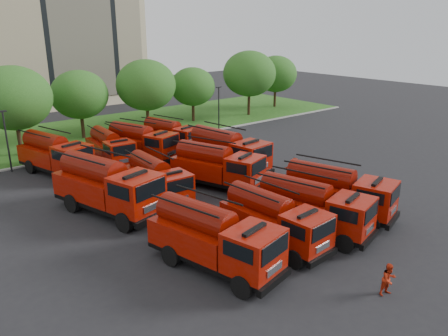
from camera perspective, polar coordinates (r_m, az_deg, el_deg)
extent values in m
plane|color=black|center=(29.62, 2.20, -4.78)|extent=(140.00, 140.00, 0.00)
cube|color=#1C4512|center=(51.05, -17.66, 4.35)|extent=(70.00, 16.00, 0.12)
cube|color=gray|center=(43.84, -13.57, 2.52)|extent=(70.00, 0.30, 0.14)
cube|color=beige|center=(71.21, -24.27, 17.49)|extent=(30.00, 14.00, 25.00)
cube|color=black|center=(64.43, -22.41, 17.79)|extent=(28.00, 0.15, 22.00)
cylinder|color=#382314|center=(44.19, -25.13, 3.19)|extent=(0.36, 0.36, 2.80)
ellipsoid|color=#1B4915|center=(43.45, -25.83, 8.23)|extent=(6.72, 6.72, 5.71)
cylinder|color=#382314|center=(48.62, -17.96, 5.07)|extent=(0.36, 0.36, 2.45)
ellipsoid|color=#1B4915|center=(48.00, -18.37, 9.09)|extent=(5.88, 5.88, 5.00)
cylinder|color=#382314|center=(50.20, -9.90, 6.25)|extent=(0.36, 0.36, 2.73)
ellipsoid|color=#1B4915|center=(49.56, -10.15, 10.62)|extent=(6.55, 6.55, 5.57)
cylinder|color=#382314|center=(54.77, -4.04, 7.22)|extent=(0.36, 0.36, 2.27)
ellipsoid|color=#1B4915|center=(54.25, -4.11, 10.56)|extent=(5.46, 5.46, 4.64)
cylinder|color=#382314|center=(58.55, 3.26, 8.25)|extent=(0.36, 0.36, 2.87)
ellipsoid|color=#1B4915|center=(57.99, 3.33, 12.21)|extent=(6.89, 6.89, 5.85)
cylinder|color=#382314|center=(64.83, 6.65, 8.98)|extent=(0.36, 0.36, 2.52)
ellipsoid|color=#1B4915|center=(64.36, 6.77, 12.11)|extent=(6.05, 6.05, 5.14)
cylinder|color=black|center=(39.42, -26.45, 3.00)|extent=(0.14, 0.14, 5.00)
cube|color=black|center=(38.91, -26.98, 6.62)|extent=(0.60, 0.25, 0.12)
cylinder|color=black|center=(48.99, -0.69, 7.58)|extent=(0.14, 0.14, 5.00)
cube|color=black|center=(48.58, -0.70, 10.53)|extent=(0.60, 0.25, 0.12)
cube|color=black|center=(22.10, -1.38, -11.39)|extent=(3.71, 7.36, 0.30)
cube|color=black|center=(20.35, 6.62, -14.54)|extent=(2.51, 0.76, 0.35)
cube|color=#820B00|center=(20.28, 3.93, -10.69)|extent=(2.86, 2.67, 1.96)
cube|color=black|center=(19.53, 6.72, -10.48)|extent=(2.08, 0.48, 0.85)
cube|color=#820B00|center=(22.36, -3.59, -8.71)|extent=(3.36, 5.03, 1.31)
cylinder|color=#5B0901|center=(21.90, -3.65, -6.22)|extent=(2.34, 4.44, 1.51)
cylinder|color=black|center=(20.01, 2.39, -15.23)|extent=(0.57, 1.15, 1.11)
cylinder|color=black|center=(21.64, 6.10, -12.51)|extent=(0.57, 1.15, 1.11)
cylinder|color=black|center=(22.50, -6.91, -11.26)|extent=(0.57, 1.15, 1.11)
cylinder|color=black|center=(23.96, -2.95, -9.19)|extent=(0.57, 1.15, 1.11)
cube|color=black|center=(24.37, 6.40, -8.67)|extent=(2.49, 6.53, 0.28)
cube|color=black|center=(22.69, 12.75, -11.35)|extent=(2.30, 0.36, 0.32)
cube|color=#820B00|center=(22.71, 10.74, -8.10)|extent=(2.36, 2.15, 1.79)
cube|color=black|center=(22.01, 12.96, -7.94)|extent=(1.93, 0.16, 0.78)
cube|color=#820B00|center=(24.65, 4.68, -6.39)|extent=(2.49, 4.34, 1.19)
cylinder|color=#5B0901|center=(24.26, 4.74, -4.30)|extent=(1.60, 3.93, 1.38)
cylinder|color=black|center=(22.38, 9.30, -11.68)|extent=(0.38, 1.03, 1.01)
cylinder|color=black|center=(23.90, 12.47, -9.83)|extent=(0.38, 1.03, 1.01)
cylinder|color=black|center=(24.71, 1.85, -8.39)|extent=(0.38, 1.03, 1.01)
cylinder|color=black|center=(26.10, 5.17, -6.95)|extent=(0.38, 1.03, 1.01)
cube|color=black|center=(26.07, 11.28, -6.97)|extent=(3.79, 7.09, 0.29)
cube|color=black|center=(25.04, 18.43, -8.84)|extent=(2.40, 0.82, 0.34)
cube|color=#820B00|center=(24.86, 16.27, -5.92)|extent=(2.81, 2.63, 1.88)
cube|color=black|center=(24.39, 18.73, -5.54)|extent=(1.98, 0.54, 0.82)
cube|color=#820B00|center=(26.17, 9.29, -4.90)|extent=(3.37, 4.88, 1.25)
cylinder|color=#5B0901|center=(25.79, 9.40, -2.81)|extent=(2.39, 4.28, 1.45)
cylinder|color=black|center=(24.36, 15.51, -9.46)|extent=(0.58, 1.11, 1.06)
cylinder|color=black|center=(26.25, 17.30, -7.54)|extent=(0.58, 1.11, 1.06)
cylinder|color=black|center=(25.92, 6.72, -7.12)|extent=(0.58, 1.11, 1.06)
cylinder|color=black|center=(27.70, 9.02, -5.50)|extent=(0.58, 1.11, 1.06)
cube|color=black|center=(28.57, 14.35, -4.87)|extent=(4.11, 7.29, 0.30)
cube|color=black|center=(27.75, 21.17, -6.39)|extent=(2.45, 0.93, 0.35)
cube|color=#820B00|center=(27.54, 19.16, -3.72)|extent=(2.94, 2.77, 1.93)
cube|color=black|center=(27.16, 21.50, -3.29)|extent=(2.01, 0.63, 0.84)
cube|color=#820B00|center=(28.62, 12.44, -2.96)|extent=(3.60, 5.05, 1.29)
cylinder|color=#5B0901|center=(28.26, 12.58, -0.97)|extent=(2.58, 4.41, 1.48)
cylinder|color=black|center=(26.94, 18.63, -6.96)|extent=(0.64, 1.14, 1.09)
cylinder|color=black|center=(28.97, 19.91, -5.30)|extent=(0.64, 1.14, 1.09)
cylinder|color=black|center=(28.22, 10.13, -5.08)|extent=(0.64, 1.14, 1.09)
cylinder|color=black|center=(30.16, 11.93, -3.63)|extent=(0.64, 1.14, 1.09)
cube|color=black|center=(29.05, -14.86, -4.34)|extent=(4.48, 8.20, 0.33)
cube|color=black|center=(26.34, -9.25, -6.48)|extent=(2.77, 0.99, 0.39)
cube|color=#820B00|center=(26.69, -11.36, -3.21)|extent=(3.27, 3.07, 2.17)
cube|color=black|center=(25.66, -9.51, -2.78)|extent=(2.28, 0.66, 0.95)
cube|color=#820B00|center=(29.64, -16.53, -2.18)|extent=(3.96, 5.66, 1.45)
cylinder|color=#5B0901|center=(29.26, -16.74, -0.01)|extent=(2.82, 4.96, 1.67)
cylinder|color=black|center=(26.28, -12.87, -6.91)|extent=(0.69, 1.29, 1.23)
cylinder|color=black|center=(27.87, -8.96, -5.16)|extent=(0.69, 1.29, 1.23)
cylinder|color=black|center=(29.89, -19.21, -4.35)|extent=(0.69, 1.29, 1.23)
cylinder|color=black|center=(31.30, -15.43, -2.95)|extent=(0.69, 1.29, 1.23)
cube|color=black|center=(30.50, -8.72, -3.09)|extent=(2.43, 6.46, 0.27)
cube|color=black|center=(27.90, -5.58, -5.15)|extent=(2.28, 0.35, 0.32)
cube|color=#820B00|center=(28.34, -6.74, -2.48)|extent=(2.33, 2.12, 1.77)
cube|color=black|center=(27.37, -5.71, -2.29)|extent=(1.91, 0.15, 0.77)
cube|color=#820B00|center=(31.08, -9.65, -1.30)|extent=(2.45, 4.29, 1.18)
cylinder|color=#5B0901|center=(30.78, -9.75, 0.39)|extent=(1.57, 3.88, 1.36)
cylinder|color=black|center=(28.14, -8.32, -5.14)|extent=(0.37, 1.01, 1.00)
cylinder|color=black|center=(29.09, -4.70, -4.21)|extent=(0.37, 1.01, 1.00)
cylinder|color=black|center=(31.49, -11.80, -2.76)|extent=(0.37, 1.01, 1.00)
cylinder|color=black|center=(32.34, -8.45, -2.00)|extent=(0.37, 1.01, 1.00)
cube|color=black|center=(32.47, -0.95, -1.43)|extent=(4.40, 7.32, 0.30)
cube|color=black|center=(30.85, 4.58, -2.67)|extent=(2.43, 1.03, 0.35)
cube|color=#820B00|center=(30.96, 2.76, -0.26)|extent=(3.01, 2.85, 1.94)
cube|color=black|center=(30.33, 4.61, 0.19)|extent=(1.99, 0.72, 0.84)
cube|color=#820B00|center=(32.79, -2.57, 0.22)|extent=(3.77, 5.11, 1.29)
cylinder|color=#5B0901|center=(32.48, -2.60, 1.99)|extent=(2.75, 4.43, 1.49)
cylinder|color=black|center=(30.34, 2.00, -3.08)|extent=(0.68, 1.15, 1.09)
cylinder|color=black|center=(32.22, 4.02, -1.82)|extent=(0.68, 1.15, 1.09)
cylinder|color=black|center=(32.58, -4.69, -1.61)|extent=(0.68, 1.15, 1.09)
cylinder|color=black|center=(34.34, -2.44, -0.51)|extent=(0.68, 1.15, 1.09)
cube|color=black|center=(35.84, 0.35, 0.57)|extent=(3.37, 7.69, 0.32)
cube|color=black|center=(33.54, 5.08, -0.86)|extent=(2.67, 0.60, 0.37)
cube|color=#820B00|center=(33.88, 3.52, 1.59)|extent=(2.88, 2.65, 2.07)
cube|color=black|center=(33.04, 5.12, 1.98)|extent=(2.22, 0.34, 0.90)
cube|color=#820B00|center=(36.36, -1.01, 2.23)|extent=(3.20, 5.18, 1.38)
cylinder|color=#5B0901|center=(36.07, -1.01, 3.95)|extent=(2.15, 4.63, 1.59)
cylinder|color=black|center=(33.27, 2.41, -1.07)|extent=(0.52, 1.21, 1.17)
cylinder|color=black|center=(35.06, 5.02, -0.10)|extent=(0.52, 1.21, 1.17)
cylinder|color=black|center=(36.32, -3.18, 0.60)|extent=(0.52, 1.21, 1.17)
cylinder|color=black|center=(37.97, -0.52, 1.42)|extent=(0.52, 1.21, 1.17)
cube|color=black|center=(37.92, -21.08, 0.25)|extent=(3.99, 7.38, 0.30)
cube|color=black|center=(35.10, -17.83, -0.88)|extent=(2.49, 0.87, 0.35)
cube|color=#820B00|center=(35.66, -19.13, 1.27)|extent=(2.93, 2.75, 1.96)
cube|color=black|center=(34.65, -18.12, 1.68)|extent=(2.05, 0.58, 0.85)
cube|color=#820B00|center=(38.60, -22.12, 1.67)|extent=(3.54, 5.08, 1.30)
cylinder|color=#5B0901|center=(38.33, -22.31, 3.20)|extent=(2.51, 4.46, 1.51)
cylinder|color=black|center=(35.26, -20.25, -1.15)|extent=(0.62, 1.16, 1.10)
cylinder|color=black|center=(36.50, -17.29, -0.19)|extent=(0.62, 1.16, 1.10)
cylinder|color=black|center=(38.88, -23.94, 0.16)|extent=(0.62, 1.16, 1.10)
cylinder|color=black|center=(40.00, -21.14, 0.99)|extent=(0.62, 1.16, 1.10)
cube|color=black|center=(39.13, -14.55, 1.33)|extent=(2.48, 6.41, 0.27)
cube|color=black|center=(36.30, -12.67, 0.09)|extent=(2.25, 0.37, 0.31)
cube|color=#820B00|center=(36.92, -13.43, 2.05)|extent=(2.33, 2.12, 1.75)
cube|color=black|center=(35.91, -12.85, 2.31)|extent=(1.88, 0.17, 0.76)
cube|color=#820B00|center=(39.82, -15.16, 2.65)|extent=(2.47, 4.27, 1.17)
cylinder|color=#5B0901|center=(39.59, -15.28, 3.98)|extent=(1.59, 3.85, 1.35)
cylinder|color=black|center=(36.72, -14.68, 0.06)|extent=(0.38, 1.01, 0.99)
cylinder|color=black|center=(37.45, -11.75, 0.64)|extent=(0.38, 1.01, 0.99)
cylinder|color=black|center=(40.28, -16.76, 1.49)|extent=(0.38, 1.01, 0.99)
cylinder|color=black|center=(40.95, -14.05, 1.99)|extent=(0.38, 1.01, 0.99)
cube|color=black|center=(39.69, -10.74, 1.93)|extent=(4.32, 7.24, 0.29)
cube|color=black|center=(37.51, -6.78, 1.09)|extent=(2.41, 1.01, 0.34)
cube|color=#820B00|center=(37.88, -8.19, 3.02)|extent=(2.97, 2.81, 1.92)
cube|color=black|center=(37.09, -6.91, 3.45)|extent=(1.97, 0.70, 0.84)
cube|color=#820B00|center=(40.21, -11.94, 3.22)|extent=(3.72, 5.05, 1.28)
cylinder|color=#5B0901|center=(39.95, -12.04, 4.67)|extent=(2.71, 4.38, 1.47)
cylinder|color=black|center=(37.27, -8.98, 0.80)|extent=(0.67, 1.13, 1.08)
cylinder|color=black|center=(38.93, -6.83, 1.65)|extent=(0.67, 1.13, 1.08)
cylinder|color=black|center=(40.14, -13.68, 1.76)|extent=(0.67, 1.13, 1.08)
cylinder|color=black|center=(41.68, -11.49, 2.52)|extent=(0.67, 1.13, 1.08)
cube|color=black|center=(42.41, -6.98, 3.09)|extent=(3.51, 6.60, 0.27)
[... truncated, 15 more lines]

